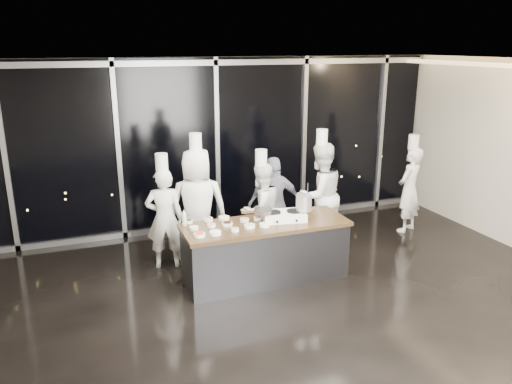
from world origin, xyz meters
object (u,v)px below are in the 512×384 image
frying_pan (262,211)px  chef_right (320,195)px  guest (274,203)px  chef_side (409,189)px  stove (284,216)px  demo_counter (265,251)px  chef_left (198,206)px  chef_far_left (165,217)px  chef_center (261,210)px  stock_pot (304,203)px

frying_pan → chef_right: bearing=41.2°
guest → chef_side: chef_side is taller
stove → chef_side: bearing=27.6°
demo_counter → chef_left: size_ratio=1.16×
stove → chef_left: (-1.08, 0.93, -0.01)m
chef_far_left → chef_right: size_ratio=0.89×
stove → frying_pan: bearing=-179.5°
chef_far_left → guest: size_ratio=1.14×
chef_center → chef_right: chef_right is taller
chef_center → chef_side: (3.00, 0.09, 0.03)m
guest → chef_side: 2.67m
stock_pot → guest: bearing=89.9°
frying_pan → chef_right: 1.62m
stove → frying_pan: (-0.32, 0.05, 0.10)m
demo_counter → chef_right: (1.37, 0.92, 0.47)m
demo_counter → chef_side: chef_side is taller
stove → chef_far_left: bearing=159.6°
chef_far_left → guest: (1.91, 0.13, -0.02)m
chef_left → guest: bearing=-159.8°
chef_left → chef_side: chef_left is taller
frying_pan → guest: size_ratio=0.30×
demo_counter → chef_left: chef_left is taller
frying_pan → chef_left: 1.16m
guest → chef_side: (2.67, -0.13, 0.03)m
guest → stove: bearing=76.9°
chef_center → chef_right: bearing=163.7°
chef_left → chef_right: 2.15m
chef_far_left → chef_side: (4.57, -0.00, 0.00)m
stove → chef_center: (-0.04, 0.85, -0.16)m
guest → frying_pan: bearing=61.1°
chef_left → guest: chef_left is taller
demo_counter → stock_pot: size_ratio=10.55×
frying_pan → chef_far_left: 1.59m
stock_pot → chef_center: size_ratio=0.13×
chef_right → chef_side: bearing=171.8°
stove → chef_far_left: 1.87m
chef_left → chef_center: size_ratio=1.17×
stock_pot → chef_left: bearing=144.1°
guest → chef_side: bearing=179.3°
demo_counter → stove: 0.60m
guest → chef_far_left: bearing=6.0°
demo_counter → frying_pan: size_ratio=5.03×
chef_center → chef_side: chef_side is taller
frying_pan → chef_far_left: bearing=155.4°
stock_pot → chef_center: chef_center is taller
chef_far_left → chef_center: size_ratio=1.02×
chef_side → stove: bearing=-9.3°
chef_far_left → chef_side: 4.57m
frying_pan → guest: guest is taller
stock_pot → chef_side: size_ratio=0.13×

